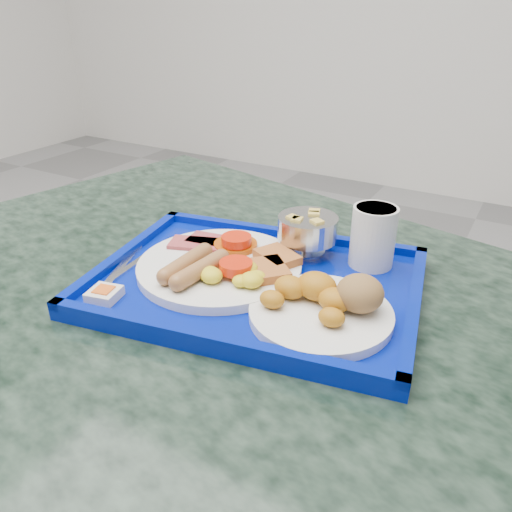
{
  "coord_description": "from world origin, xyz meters",
  "views": [
    {
      "loc": [
        0.91,
        -0.43,
        1.18
      ],
      "look_at": [
        0.58,
        0.14,
        0.85
      ],
      "focal_mm": 35.0,
      "sensor_mm": 36.0,
      "label": 1
    }
  ],
  "objects": [
    {
      "name": "knife",
      "position": [
        0.37,
        0.08,
        0.81
      ],
      "size": [
        0.08,
        0.17,
        0.0
      ],
      "primitive_type": "cube",
      "rotation": [
        0.0,
        0.0,
        0.37
      ],
      "color": "#B8B8BA",
      "rests_on": "tray"
    },
    {
      "name": "fruit_bowl",
      "position": [
        0.61,
        0.25,
        0.85
      ],
      "size": [
        0.1,
        0.1,
        0.07
      ],
      "color": "#B8B8BA",
      "rests_on": "tray"
    },
    {
      "name": "juice_cup",
      "position": [
        0.71,
        0.27,
        0.86
      ],
      "size": [
        0.07,
        0.07,
        0.1
      ],
      "color": "silver",
      "rests_on": "tray"
    },
    {
      "name": "bread_plate",
      "position": [
        0.71,
        0.1,
        0.83
      ],
      "size": [
        0.19,
        0.19,
        0.06
      ],
      "rotation": [
        0.0,
        0.0,
        0.02
      ],
      "color": "white",
      "rests_on": "tray"
    },
    {
      "name": "table",
      "position": [
        0.56,
        0.12,
        0.59
      ],
      "size": [
        1.43,
        1.11,
        0.79
      ],
      "rotation": [
        0.0,
        0.0,
        -0.23
      ],
      "color": "slate",
      "rests_on": "floor"
    },
    {
      "name": "spoon",
      "position": [
        0.4,
        0.15,
        0.81
      ],
      "size": [
        0.04,
        0.18,
        0.01
      ],
      "rotation": [
        0.0,
        0.0,
        0.09
      ],
      "color": "#B8B8BA",
      "rests_on": "tray"
    },
    {
      "name": "jam_packet",
      "position": [
        0.43,
        -0.02,
        0.82
      ],
      "size": [
        0.05,
        0.05,
        0.02
      ],
      "rotation": [
        0.0,
        0.0,
        0.22
      ],
      "color": "silver",
      "rests_on": "tray"
    },
    {
      "name": "tray",
      "position": [
        0.58,
        0.14,
        0.8
      ],
      "size": [
        0.53,
        0.42,
        0.03
      ],
      "rotation": [
        0.0,
        0.0,
        0.18
      ],
      "color": "#031796",
      "rests_on": "table"
    },
    {
      "name": "main_plate",
      "position": [
        0.53,
        0.13,
        0.82
      ],
      "size": [
        0.25,
        0.25,
        0.04
      ],
      "rotation": [
        0.0,
        0.0,
        -0.16
      ],
      "color": "white",
      "rests_on": "tray"
    }
  ]
}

